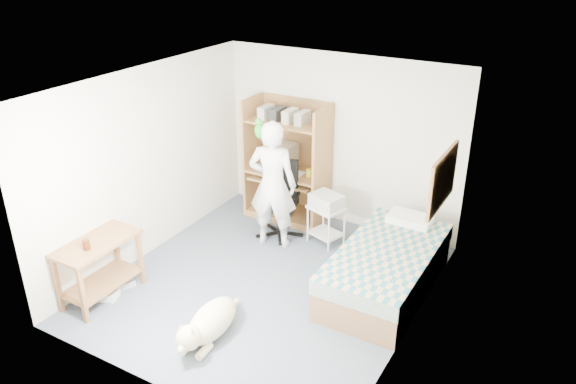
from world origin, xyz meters
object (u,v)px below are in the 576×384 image
object	(u,v)px
bed	(386,269)
side_desk	(99,261)
person	(273,185)
computer_hutch	(288,166)
office_chair	(280,209)
dog	(209,323)
printer_cart	(326,219)

from	to	relation	value
bed	side_desk	distance (m)	3.39
side_desk	person	bearing A→B (deg)	62.45
computer_hutch	bed	distance (m)	2.35
office_chair	person	world-z (taller)	person
dog	office_chair	bearing A→B (deg)	97.56
office_chair	person	distance (m)	0.60
bed	printer_cart	xyz separation A→B (m)	(-1.14, 0.67, 0.08)
side_desk	office_chair	world-z (taller)	office_chair
computer_hutch	side_desk	world-z (taller)	computer_hutch
bed	dog	size ratio (longest dim) A/B	1.75
person	printer_cart	distance (m)	0.90
computer_hutch	person	world-z (taller)	computer_hutch
computer_hutch	printer_cart	xyz separation A→B (m)	(0.86, -0.45, -0.46)
computer_hutch	dog	size ratio (longest dim) A/B	1.56
bed	office_chair	world-z (taller)	office_chair
computer_hutch	bed	xyz separation A→B (m)	(2.00, -1.12, -0.53)
computer_hutch	printer_cart	world-z (taller)	computer_hutch
side_desk	printer_cart	size ratio (longest dim) A/B	1.81
computer_hutch	bed	bearing A→B (deg)	-29.29
bed	office_chair	bearing A→B (deg)	162.24
computer_hutch	person	size ratio (longest dim) A/B	1.01
bed	office_chair	xyz separation A→B (m)	(-1.82, 0.58, 0.10)
computer_hutch	side_desk	distance (m)	3.08
dog	printer_cart	size ratio (longest dim) A/B	2.09
computer_hutch	office_chair	xyz separation A→B (m)	(0.18, -0.54, -0.44)
office_chair	printer_cart	size ratio (longest dim) A/B	1.95
person	printer_cart	world-z (taller)	person
bed	printer_cart	world-z (taller)	bed
side_desk	dog	distance (m)	1.58
person	printer_cart	size ratio (longest dim) A/B	3.24
dog	side_desk	bearing A→B (deg)	176.17
person	bed	bearing A→B (deg)	155.96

